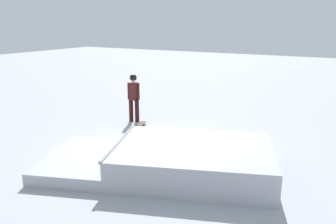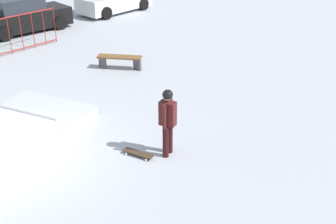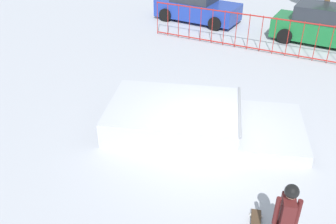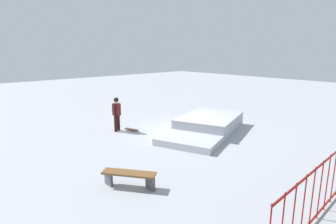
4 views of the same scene
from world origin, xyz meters
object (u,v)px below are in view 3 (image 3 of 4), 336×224
skate_ramp (190,118)px  skater (286,217)px  parked_car_blue (197,6)px  skateboard (256,224)px  parked_car_green (322,26)px

skate_ramp → skater: skater is taller
parked_car_blue → skater: bearing=-57.0°
skateboard → parked_car_blue: parked_car_blue is taller
parked_car_green → parked_car_blue: bearing=179.1°
skateboard → parked_car_blue: size_ratio=0.20×
skate_ramp → parked_car_blue: 9.76m
parked_car_blue → parked_car_green: bearing=0.2°
skater → parked_car_green: 11.89m
skate_ramp → parked_car_green: (2.03, 8.74, 0.41)m
skater → parked_car_green: (-1.26, 11.82, -0.28)m
skateboard → parked_car_green: 11.40m
parked_car_green → skate_ramp: bearing=-102.2°
skater → skate_ramp: bearing=-151.8°
skateboard → parked_car_green: parked_car_green is taller
parked_car_green → skater: bearing=-83.1°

